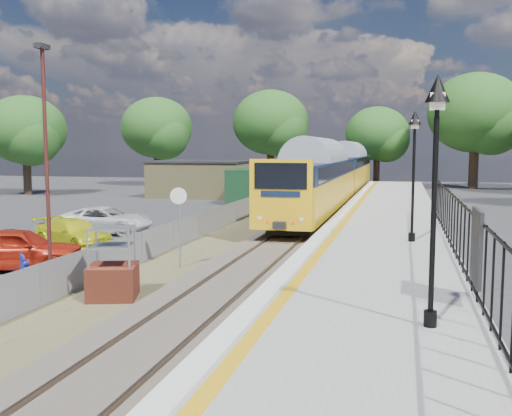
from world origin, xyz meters
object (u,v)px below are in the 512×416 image
(car_blue, at_px, (7,249))
(train, at_px, (336,173))
(car_yellow, at_px, (73,233))
(speed_sign, at_px, (179,214))
(brick_plinth, at_px, (113,265))
(victorian_lamp_south, at_px, (436,142))
(carpark_lamp, at_px, (46,150))
(victorian_lamp_north, at_px, (414,145))
(car_white, at_px, (105,220))
(car_red, at_px, (18,249))

(car_blue, bearing_deg, train, -1.16)
(car_blue, bearing_deg, car_yellow, 16.41)
(speed_sign, relative_size, car_yellow, 0.70)
(train, distance_m, brick_plinth, 29.94)
(train, height_order, speed_sign, train)
(victorian_lamp_south, xyz_separation_m, car_blue, (-14.17, 6.41, -3.69))
(train, height_order, carpark_lamp, carpark_lamp)
(victorian_lamp_south, relative_size, car_yellow, 1.13)
(carpark_lamp, xyz_separation_m, car_yellow, (-2.97, 6.00, -3.56))
(speed_sign, height_order, car_yellow, speed_sign)
(train, xyz_separation_m, speed_sign, (-2.50, -25.54, -0.40))
(brick_plinth, distance_m, carpark_lamp, 4.52)
(speed_sign, bearing_deg, victorian_lamp_north, 1.12)
(car_white, bearing_deg, victorian_lamp_south, -139.10)
(victorian_lamp_south, xyz_separation_m, carpark_lamp, (-11.16, 4.60, -0.15))
(carpark_lamp, bearing_deg, brick_plinth, -25.52)
(victorian_lamp_north, xyz_separation_m, brick_plinth, (-8.04, -6.79, -3.30))
(victorian_lamp_south, bearing_deg, train, 99.46)
(train, relative_size, speed_sign, 14.32)
(victorian_lamp_south, relative_size, victorian_lamp_north, 1.00)
(carpark_lamp, bearing_deg, train, 78.72)
(brick_plinth, height_order, car_red, brick_plinth)
(speed_sign, relative_size, car_red, 0.65)
(brick_plinth, relative_size, car_yellow, 0.51)
(car_yellow, bearing_deg, train, 2.46)
(car_red, bearing_deg, car_blue, 39.77)
(car_blue, bearing_deg, speed_sign, -63.51)
(victorian_lamp_north, relative_size, car_white, 0.97)
(carpark_lamp, xyz_separation_m, car_white, (-3.57, 9.77, -3.49))
(victorian_lamp_north, relative_size, brick_plinth, 2.22)
(victorian_lamp_south, relative_size, car_white, 0.97)
(speed_sign, bearing_deg, car_white, 117.26)
(brick_plinth, bearing_deg, car_red, 151.82)
(victorian_lamp_south, height_order, car_yellow, victorian_lamp_south)
(victorian_lamp_north, relative_size, car_red, 1.05)
(car_blue, height_order, car_yellow, car_blue)
(train, relative_size, brick_plinth, 19.71)
(victorian_lamp_south, height_order, car_blue, victorian_lamp_south)
(speed_sign, bearing_deg, train, 67.44)
(victorian_lamp_north, xyz_separation_m, car_blue, (-13.97, -3.59, -3.69))
(brick_plinth, distance_m, speed_sign, 4.36)
(victorian_lamp_south, height_order, car_red, victorian_lamp_south)
(victorian_lamp_north, bearing_deg, victorian_lamp_south, -88.85)
(car_white, bearing_deg, carpark_lamp, -164.73)
(car_white, bearing_deg, brick_plinth, -154.64)
(train, xyz_separation_m, carpark_lamp, (-5.66, -28.39, 1.81))
(speed_sign, height_order, carpark_lamp, carpark_lamp)
(victorian_lamp_north, bearing_deg, car_red, -162.86)
(brick_plinth, relative_size, carpark_lamp, 0.28)
(brick_plinth, bearing_deg, car_blue, 151.61)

